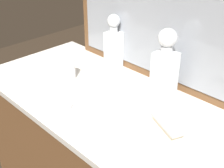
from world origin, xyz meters
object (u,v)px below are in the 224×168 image
(silver_brush_far_right, at_px, (167,125))
(crystal_decanter_right, at_px, (114,47))
(porcelain_dish, at_px, (63,105))
(crystal_tumbler_rear, at_px, (67,70))
(crystal_decanter_rear, at_px, (165,71))

(silver_brush_far_right, bearing_deg, crystal_decanter_right, 156.34)
(silver_brush_far_right, bearing_deg, porcelain_dish, -153.92)
(crystal_tumbler_rear, bearing_deg, crystal_decanter_rear, 24.09)
(crystal_tumbler_rear, bearing_deg, porcelain_dish, -42.00)
(porcelain_dish, bearing_deg, crystal_tumbler_rear, 138.00)
(crystal_tumbler_rear, distance_m, porcelain_dish, 0.25)
(crystal_tumbler_rear, height_order, porcelain_dish, crystal_tumbler_rear)
(crystal_decanter_right, relative_size, crystal_tumbler_rear, 2.76)
(crystal_decanter_rear, bearing_deg, crystal_decanter_right, 171.09)
(crystal_decanter_right, xyz_separation_m, porcelain_dish, (0.12, -0.41, -0.10))
(silver_brush_far_right, bearing_deg, crystal_tumbler_rear, -177.62)
(crystal_decanter_rear, relative_size, silver_brush_far_right, 1.86)
(crystal_tumbler_rear, height_order, silver_brush_far_right, crystal_tumbler_rear)
(crystal_tumbler_rear, bearing_deg, crystal_decanter_right, 75.09)
(crystal_tumbler_rear, xyz_separation_m, porcelain_dish, (0.18, -0.17, -0.04))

